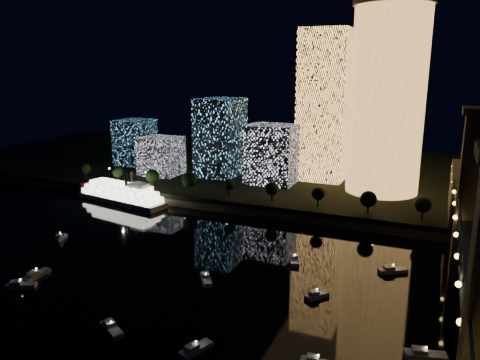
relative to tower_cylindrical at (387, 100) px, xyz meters
The scene contains 10 objects.
ground 135.80m from the tower_cylindrical, 103.81° to the right, with size 520.00×520.00×0.00m, color black.
far_bank 64.66m from the tower_cylindrical, 130.10° to the left, with size 420.00×160.00×5.00m, color black.
seawall 68.67m from the tower_cylindrical, 126.03° to the right, with size 420.00×6.00×3.00m, color #6B5E4C.
tower_cylindrical is the anchor object (origin of this frame).
tower_rectangular 35.06m from the tower_cylindrical, 154.62° to the left, with size 23.20×23.20×73.82m, color #FFAA51.
midrise_blocks 93.69m from the tower_cylindrical, behind, with size 109.97×37.02×39.98m.
riverboat 128.63m from the tower_cylindrical, 156.53° to the right, with size 51.94×19.26×15.35m.
motorboats 126.04m from the tower_cylindrical, 104.51° to the right, with size 130.68×67.06×2.78m.
esplanade_trees 76.97m from the tower_cylindrical, 148.15° to the right, with size 165.72×6.97×8.98m.
street_lamps 80.36m from the tower_cylindrical, 155.14° to the right, with size 132.70×0.70×5.65m.
Camera 1 is at (53.74, -92.98, 60.71)m, focal length 35.00 mm.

